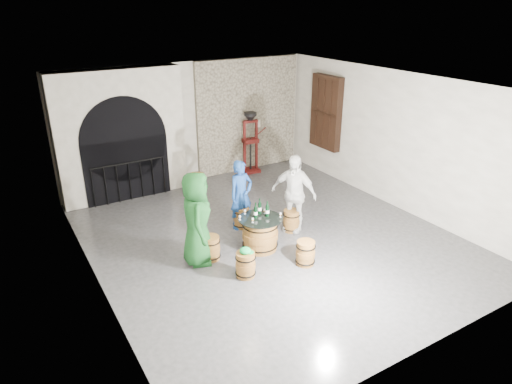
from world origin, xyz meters
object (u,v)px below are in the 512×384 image
person_blue (241,195)px  person_green (197,219)px  barrel_stool_right (291,221)px  wine_bottle_left (256,212)px  wine_bottle_center (267,210)px  corking_press (251,138)px  barrel_table (260,234)px  wine_bottle_right (260,207)px  barrel_stool_near_right (305,253)px  barrel_stool_near_left (245,265)px  barrel_stool_left (211,248)px  person_white (294,193)px  side_barrel (197,185)px  barrel_stool_far (241,217)px

person_blue → person_green: bearing=-156.1°
barrel_stool_right → wine_bottle_left: size_ratio=1.48×
wine_bottle_center → corking_press: bearing=63.9°
barrel_table → wine_bottle_right: size_ratio=2.69×
barrel_stool_right → wine_bottle_left: 1.22m
barrel_stool_near_right → barrel_stool_near_left: 1.20m
wine_bottle_center → corking_press: (1.93, 3.93, 0.22)m
barrel_stool_right → person_green: bearing=-176.6°
barrel_stool_near_right → wine_bottle_center: bearing=104.8°
person_blue → corking_press: size_ratio=0.88×
barrel_stool_left → person_blue: size_ratio=0.31×
person_white → corking_press: corking_press is taller
person_white → side_barrel: bearing=168.7°
barrel_stool_far → person_white: person_white is taller
barrel_stool_near_left → corking_press: corking_press is taller
barrel_stool_left → barrel_stool_near_left: size_ratio=1.00×
barrel_stool_left → side_barrel: 3.14m
barrel_table → person_blue: person_blue is taller
barrel_stool_right → barrel_stool_near_right: size_ratio=1.00×
barrel_stool_near_right → barrel_stool_near_left: size_ratio=1.00×
barrel_stool_right → person_white: 0.63m
barrel_table → wine_bottle_right: bearing=61.1°
barrel_stool_near_left → barrel_stool_right: bearing=30.6°
barrel_stool_left → person_white: bearing=5.0°
person_blue → barrel_stool_left: bearing=-150.0°
barrel_table → wine_bottle_center: bearing=4.0°
barrel_stool_right → barrel_stool_near_left: bearing=-149.4°
barrel_stool_far → barrel_stool_right: same height
barrel_stool_far → corking_press: size_ratio=0.27×
barrel_table → wine_bottle_left: wine_bottle_left is taller
person_green → person_white: bearing=-64.7°
barrel_stool_far → wine_bottle_right: wine_bottle_right is taller
barrel_stool_right → side_barrel: bearing=109.3°
wine_bottle_left → barrel_stool_near_right: bearing=-64.4°
barrel_stool_left → barrel_stool_near_left: bearing=-72.2°
barrel_stool_near_left → barrel_table: bearing=43.7°
side_barrel → corking_press: size_ratio=0.34×
barrel_table → barrel_stool_right: bearing=17.6°
barrel_stool_far → person_white: bearing=-38.2°
barrel_stool_near_right → corking_press: 5.23m
person_blue → barrel_stool_right: bearing=-46.1°
barrel_stool_far → corking_press: corking_press is taller
barrel_stool_near_right → wine_bottle_right: (-0.32, 1.15, 0.57)m
person_blue → corking_press: bearing=49.6°
wine_bottle_center → wine_bottle_right: bearing=108.7°
person_white → side_barrel: person_white is taller
barrel_stool_near_right → person_blue: 2.05m
wine_bottle_left → wine_bottle_right: size_ratio=1.00×
person_green → wine_bottle_center: 1.46m
barrel_stool_far → side_barrel: 2.08m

